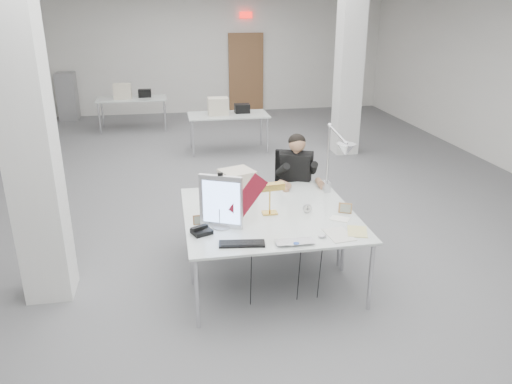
% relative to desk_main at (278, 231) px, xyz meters
% --- Properties ---
extents(room_shell, '(10.04, 14.04, 3.24)m').
position_rel_desk_main_xyz_m(room_shell, '(0.04, 2.63, 0.95)').
color(room_shell, '#5C5C5F').
rests_on(room_shell, ground).
extents(desk_main, '(1.80, 0.90, 0.02)m').
position_rel_desk_main_xyz_m(desk_main, '(0.00, 0.00, 0.00)').
color(desk_main, silver).
rests_on(desk_main, room_shell).
extents(desk_second, '(1.80, 0.90, 0.02)m').
position_rel_desk_main_xyz_m(desk_second, '(0.00, 0.90, 0.00)').
color(desk_second, silver).
rests_on(desk_second, room_shell).
extents(bg_desk_a, '(1.60, 0.80, 0.02)m').
position_rel_desk_main_xyz_m(bg_desk_a, '(0.20, 5.50, 0.00)').
color(bg_desk_a, silver).
rests_on(bg_desk_a, room_shell).
extents(bg_desk_b, '(1.60, 0.80, 0.02)m').
position_rel_desk_main_xyz_m(bg_desk_b, '(-1.80, 7.70, 0.00)').
color(bg_desk_b, silver).
rests_on(bg_desk_b, room_shell).
extents(filing_cabinet, '(0.45, 0.55, 1.20)m').
position_rel_desk_main_xyz_m(filing_cabinet, '(-3.50, 9.15, -0.14)').
color(filing_cabinet, gray).
rests_on(filing_cabinet, room_shell).
extents(office_chair, '(0.75, 0.75, 1.18)m').
position_rel_desk_main_xyz_m(office_chair, '(0.56, 1.50, -0.15)').
color(office_chair, black).
rests_on(office_chair, room_shell).
extents(seated_person, '(0.70, 0.77, 0.94)m').
position_rel_desk_main_xyz_m(seated_person, '(0.56, 1.45, 0.16)').
color(seated_person, black).
rests_on(seated_person, office_chair).
extents(monitor, '(0.42, 0.22, 0.54)m').
position_rel_desk_main_xyz_m(monitor, '(-0.54, 0.18, 0.28)').
color(monitor, silver).
rests_on(monitor, desk_main).
extents(pennant, '(0.42, 0.12, 0.46)m').
position_rel_desk_main_xyz_m(pennant, '(-0.27, 0.14, 0.34)').
color(pennant, maroon).
rests_on(pennant, monitor).
extents(keyboard, '(0.44, 0.20, 0.02)m').
position_rel_desk_main_xyz_m(keyboard, '(-0.40, -0.25, 0.02)').
color(keyboard, black).
rests_on(keyboard, desk_main).
extents(laptop, '(0.37, 0.24, 0.03)m').
position_rel_desk_main_xyz_m(laptop, '(0.09, -0.37, 0.03)').
color(laptop, silver).
rests_on(laptop, desk_main).
extents(mouse, '(0.09, 0.08, 0.03)m').
position_rel_desk_main_xyz_m(mouse, '(0.38, -0.24, 0.03)').
color(mouse, '#B0AFB4').
rests_on(mouse, desk_main).
extents(bankers_lamp, '(0.31, 0.16, 0.34)m').
position_rel_desk_main_xyz_m(bankers_lamp, '(0.00, 0.42, 0.18)').
color(bankers_lamp, gold).
rests_on(bankers_lamp, desk_main).
extents(desk_phone, '(0.23, 0.22, 0.04)m').
position_rel_desk_main_xyz_m(desk_phone, '(-0.75, 0.06, 0.03)').
color(desk_phone, black).
rests_on(desk_phone, desk_main).
extents(picture_frame_left, '(0.13, 0.03, 0.10)m').
position_rel_desk_main_xyz_m(picture_frame_left, '(-0.76, 0.28, 0.06)').
color(picture_frame_left, '#A26F46').
rests_on(picture_frame_left, desk_main).
extents(picture_frame_right, '(0.14, 0.09, 0.11)m').
position_rel_desk_main_xyz_m(picture_frame_right, '(0.80, 0.30, 0.07)').
color(picture_frame_right, '#B27F4C').
rests_on(picture_frame_right, desk_main).
extents(desk_clock, '(0.10, 0.04, 0.10)m').
position_rel_desk_main_xyz_m(desk_clock, '(0.40, 0.38, 0.06)').
color(desk_clock, '#B3B3B8').
rests_on(desk_clock, desk_main).
extents(paper_stack_a, '(0.26, 0.34, 0.01)m').
position_rel_desk_main_xyz_m(paper_stack_a, '(0.55, -0.21, 0.02)').
color(paper_stack_a, silver).
rests_on(paper_stack_a, desk_main).
extents(paper_stack_b, '(0.26, 0.31, 0.01)m').
position_rel_desk_main_xyz_m(paper_stack_b, '(0.75, -0.17, 0.02)').
color(paper_stack_b, '#D0C87C').
rests_on(paper_stack_b, desk_main).
extents(paper_stack_c, '(0.24, 0.22, 0.01)m').
position_rel_desk_main_xyz_m(paper_stack_c, '(0.69, 0.15, 0.02)').
color(paper_stack_c, white).
rests_on(paper_stack_c, desk_main).
extents(beige_monitor, '(0.44, 0.43, 0.33)m').
position_rel_desk_main_xyz_m(beige_monitor, '(-0.27, 0.95, 0.18)').
color(beige_monitor, beige).
rests_on(beige_monitor, desk_second).
extents(architect_lamp, '(0.35, 0.70, 0.86)m').
position_rel_desk_main_xyz_m(architect_lamp, '(0.80, 0.70, 0.44)').
color(architect_lamp, silver).
rests_on(architect_lamp, desk_second).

